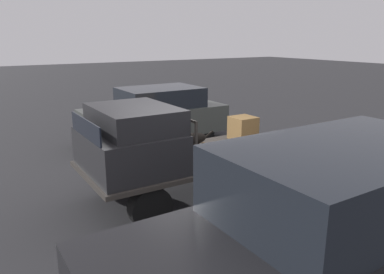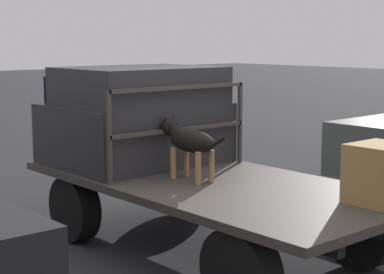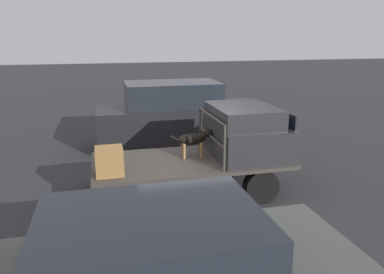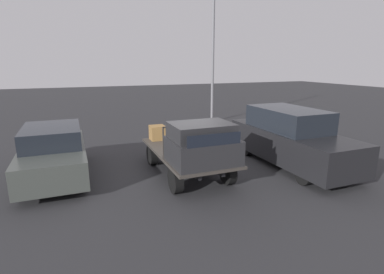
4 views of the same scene
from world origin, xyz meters
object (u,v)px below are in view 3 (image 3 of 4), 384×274
(flatbed_truck, at_px, (191,168))
(parked_pickup_far, at_px, (179,115))
(dog, at_px, (195,139))
(cargo_crate, at_px, (109,161))

(flatbed_truck, bearing_deg, parked_pickup_far, 81.97)
(dog, distance_m, cargo_crate, 1.97)
(flatbed_truck, relative_size, dog, 4.21)
(dog, relative_size, cargo_crate, 1.90)
(flatbed_truck, height_order, parked_pickup_far, parked_pickup_far)
(cargo_crate, xyz_separation_m, parked_pickup_far, (2.24, 4.16, -0.07))
(dog, xyz_separation_m, cargo_crate, (-1.85, -0.65, -0.14))
(parked_pickup_far, bearing_deg, dog, -96.55)
(dog, distance_m, parked_pickup_far, 3.54)
(cargo_crate, height_order, parked_pickup_far, parked_pickup_far)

